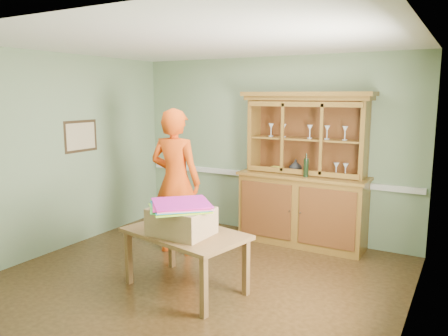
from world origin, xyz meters
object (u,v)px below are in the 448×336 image
Objects in this scene: china_hutch at (303,192)px; dining_table at (185,238)px; cardboard_box at (182,221)px; person at (176,182)px.

dining_table is at bearing -105.87° from china_hutch.
cardboard_box reaches higher than dining_table.
cardboard_box is at bearing -104.83° from china_hutch.
dining_table is at bearing 101.35° from cardboard_box.
person reaches higher than cardboard_box.
person is (-0.79, 0.91, 0.40)m from dining_table.
china_hutch is 1.11× the size of person.
china_hutch is at bearing 75.17° from cardboard_box.
china_hutch reaches higher than person.
cardboard_box is 1.30m from person.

